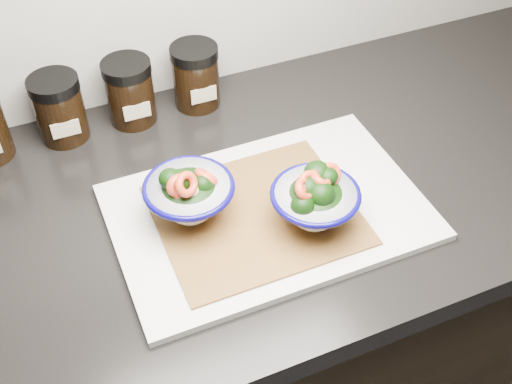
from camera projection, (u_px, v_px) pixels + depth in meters
name	position (u px, v px, depth m)	size (l,w,h in m)	color
cabinet	(194.00, 375.00, 1.28)	(3.43, 0.58, 0.86)	black
countertop	(174.00, 221.00, 0.96)	(3.50, 0.60, 0.04)	black
cutting_board	(268.00, 212.00, 0.94)	(0.45, 0.30, 0.01)	silver
bamboo_mat	(256.00, 215.00, 0.93)	(0.28, 0.24, 0.00)	olive
bowl_left	(189.00, 195.00, 0.89)	(0.13, 0.13, 0.10)	white
bowl_right	(315.00, 200.00, 0.89)	(0.13, 0.13, 0.10)	white
spice_jar_b	(59.00, 108.00, 1.04)	(0.08, 0.08, 0.11)	black
spice_jar_c	(130.00, 92.00, 1.07)	(0.08, 0.08, 0.11)	black
spice_jar_d	(196.00, 76.00, 1.10)	(0.08, 0.08, 0.11)	black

